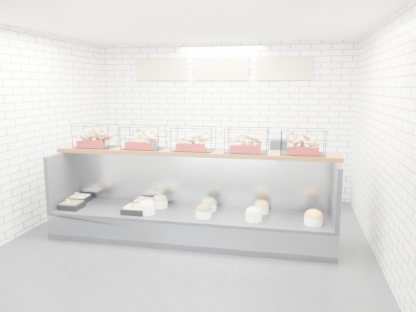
# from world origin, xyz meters

# --- Properties ---
(ground) EXTENTS (5.50, 5.50, 0.00)m
(ground) POSITION_xyz_m (0.00, 0.00, 0.00)
(ground) COLOR black
(ground) RESTS_ON ground
(room_shell) EXTENTS (5.02, 5.51, 3.01)m
(room_shell) POSITION_xyz_m (0.00, 0.60, 2.06)
(room_shell) COLOR silver
(room_shell) RESTS_ON ground
(display_case) EXTENTS (4.00, 0.90, 1.20)m
(display_case) POSITION_xyz_m (-0.00, 0.34, 0.32)
(display_case) COLOR black
(display_case) RESTS_ON ground
(bagel_shelf) EXTENTS (4.10, 0.50, 0.40)m
(bagel_shelf) POSITION_xyz_m (-0.00, 0.52, 1.38)
(bagel_shelf) COLOR #45250E
(bagel_shelf) RESTS_ON display_case
(prep_counter) EXTENTS (4.00, 0.60, 1.20)m
(prep_counter) POSITION_xyz_m (-0.01, 2.43, 0.47)
(prep_counter) COLOR #93969B
(prep_counter) RESTS_ON ground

